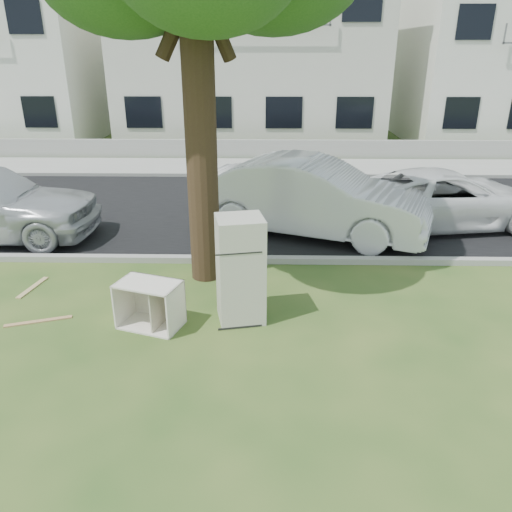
{
  "coord_description": "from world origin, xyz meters",
  "views": [
    {
      "loc": [
        0.7,
        -6.63,
        3.94
      ],
      "look_at": [
        0.55,
        0.6,
        0.91
      ],
      "focal_mm": 35.0,
      "sensor_mm": 36.0,
      "label": 1
    }
  ],
  "objects_px": {
    "cabinet": "(150,305)",
    "car_right": "(445,198)",
    "fridge": "(240,270)",
    "car_center": "(312,197)"
  },
  "relations": [
    {
      "from": "car_center",
      "to": "car_right",
      "type": "distance_m",
      "value": 3.27
    },
    {
      "from": "cabinet",
      "to": "car_right",
      "type": "bearing_deg",
      "value": 57.32
    },
    {
      "from": "fridge",
      "to": "car_center",
      "type": "distance_m",
      "value": 4.17
    },
    {
      "from": "fridge",
      "to": "car_center",
      "type": "relative_size",
      "value": 0.32
    },
    {
      "from": "car_center",
      "to": "car_right",
      "type": "bearing_deg",
      "value": -57.76
    },
    {
      "from": "cabinet",
      "to": "car_center",
      "type": "height_order",
      "value": "car_center"
    },
    {
      "from": "fridge",
      "to": "car_right",
      "type": "xyz_separation_m",
      "value": [
        4.61,
        4.56,
        -0.17
      ]
    },
    {
      "from": "cabinet",
      "to": "car_right",
      "type": "distance_m",
      "value": 7.68
    },
    {
      "from": "fridge",
      "to": "cabinet",
      "type": "xyz_separation_m",
      "value": [
        -1.36,
        -0.26,
        -0.47
      ]
    },
    {
      "from": "cabinet",
      "to": "car_right",
      "type": "xyz_separation_m",
      "value": [
        5.98,
        4.82,
        0.31
      ]
    }
  ]
}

